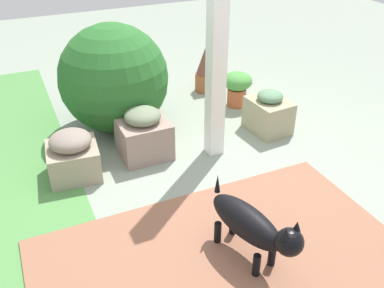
{
  "coord_description": "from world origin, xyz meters",
  "views": [
    {
      "loc": [
        -2.53,
        1.33,
        2.1
      ],
      "look_at": [
        0.09,
        0.16,
        0.36
      ],
      "focal_mm": 40.02,
      "sensor_mm": 36.0,
      "label": 1
    }
  ],
  "objects": [
    {
      "name": "ground_plane",
      "position": [
        0.0,
        0.0,
        0.0
      ],
      "size": [
        12.0,
        12.0,
        0.0
      ],
      "primitive_type": "plane",
      "color": "gray"
    },
    {
      "name": "stone_planter_far",
      "position": [
        0.57,
        1.02,
        0.2
      ],
      "size": [
        0.44,
        0.44,
        0.41
      ],
      "color": "gray",
      "rests_on": "ground"
    },
    {
      "name": "porch_pillar",
      "position": [
        0.43,
        -0.21,
        1.11
      ],
      "size": [
        0.13,
        0.13,
        2.22
      ],
      "primitive_type": "cube",
      "color": "white",
      "rests_on": "ground"
    },
    {
      "name": "stone_planter_nearest",
      "position": [
        0.57,
        -0.87,
        0.19
      ],
      "size": [
        0.45,
        0.37,
        0.43
      ],
      "color": "tan",
      "rests_on": "ground"
    },
    {
      "name": "terracotta_pot_spiky",
      "position": [
        1.69,
        -0.72,
        0.25
      ],
      "size": [
        0.23,
        0.23,
        0.52
      ],
      "color": "#9F5533",
      "rests_on": "ground"
    },
    {
      "name": "stone_planter_mid",
      "position": [
        0.63,
        0.38,
        0.21
      ],
      "size": [
        0.41,
        0.44,
        0.47
      ],
      "color": "gray",
      "rests_on": "ground"
    },
    {
      "name": "round_shrub",
      "position": [
        1.25,
        0.46,
        0.52
      ],
      "size": [
        1.04,
        1.04,
        1.04
      ],
      "primitive_type": "sphere",
      "color": "#266327",
      "rests_on": "ground"
    },
    {
      "name": "dog",
      "position": [
        -0.85,
        0.17,
        0.29
      ],
      "size": [
        0.73,
        0.33,
        0.5
      ],
      "color": "black",
      "rests_on": "ground"
    },
    {
      "name": "terracotta_pot_broad",
      "position": [
        1.19,
        -0.87,
        0.23
      ],
      "size": [
        0.32,
        0.32,
        0.39
      ],
      "color": "#BA5733",
      "rests_on": "ground"
    },
    {
      "name": "brick_path",
      "position": [
        -0.98,
        0.34,
        0.01
      ],
      "size": [
        1.8,
        2.4,
        0.02
      ],
      "primitive_type": "cube",
      "color": "#935F47",
      "rests_on": "ground"
    }
  ]
}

